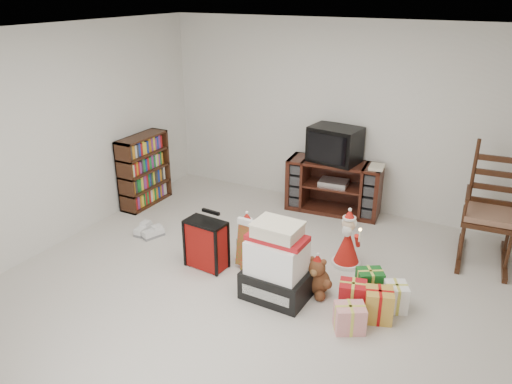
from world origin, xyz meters
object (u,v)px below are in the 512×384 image
(teddy_bear, at_px, (317,278))
(gift_cluster, at_px, (366,300))
(gift_pile, at_px, (277,266))
(red_suitcase, at_px, (206,244))
(crt_television, at_px, (335,144))
(rocking_chair, at_px, (489,220))
(tv_stand, at_px, (334,187))
(bookshelf, at_px, (144,172))
(santa_figurine, at_px, (347,244))
(mrs_claus_figurine, at_px, (247,242))
(sneaker_pair, at_px, (148,232))

(teddy_bear, distance_m, gift_cluster, 0.53)
(gift_pile, relative_size, teddy_bear, 2.01)
(red_suitcase, bearing_deg, gift_pile, -5.08)
(teddy_bear, height_order, crt_television, crt_television)
(rocking_chair, bearing_deg, tv_stand, 164.77)
(tv_stand, xyz_separation_m, bookshelf, (-2.42, -1.00, 0.12))
(red_suitcase, bearing_deg, santa_figurine, 34.05)
(red_suitcase, bearing_deg, gift_cluster, 5.13)
(mrs_claus_figurine, xyz_separation_m, sneaker_pair, (-1.37, -0.06, -0.18))
(teddy_bear, distance_m, crt_television, 2.17)
(gift_pile, bearing_deg, tv_stand, 97.34)
(teddy_bear, bearing_deg, gift_cluster, -7.60)
(bookshelf, distance_m, crt_television, 2.64)
(rocking_chair, bearing_deg, teddy_bear, -136.04)
(red_suitcase, relative_size, sneaker_pair, 1.89)
(gift_cluster, bearing_deg, tv_stand, 117.85)
(gift_pile, distance_m, sneaker_pair, 2.04)
(teddy_bear, xyz_separation_m, crt_television, (-0.57, 1.95, 0.77))
(santa_figurine, relative_size, gift_cluster, 0.85)
(santa_figurine, bearing_deg, sneaker_pair, -168.59)
(bookshelf, relative_size, sneaker_pair, 2.89)
(gift_pile, relative_size, santa_figurine, 1.18)
(santa_figurine, height_order, gift_cluster, santa_figurine)
(gift_cluster, bearing_deg, crt_television, 118.29)
(red_suitcase, height_order, sneaker_pair, red_suitcase)
(mrs_claus_figurine, xyz_separation_m, gift_cluster, (1.46, -0.31, -0.11))
(santa_figurine, bearing_deg, tv_stand, 116.12)
(tv_stand, bearing_deg, gift_pile, -90.44)
(tv_stand, distance_m, sneaker_pair, 2.51)
(teddy_bear, relative_size, santa_figurine, 0.59)
(sneaker_pair, bearing_deg, santa_figurine, 17.34)
(teddy_bear, height_order, santa_figurine, santa_figurine)
(red_suitcase, relative_size, teddy_bear, 1.65)
(mrs_claus_figurine, bearing_deg, rocking_chair, 29.48)
(red_suitcase, height_order, teddy_bear, red_suitcase)
(crt_television, bearing_deg, gift_cluster, -54.05)
(red_suitcase, height_order, gift_cluster, red_suitcase)
(red_suitcase, xyz_separation_m, santa_figurine, (1.33, 0.77, -0.02))
(tv_stand, height_order, mrs_claus_figurine, tv_stand)
(santa_figurine, bearing_deg, bookshelf, 174.71)
(red_suitcase, height_order, mrs_claus_figurine, red_suitcase)
(bookshelf, relative_size, santa_figurine, 1.48)
(mrs_claus_figurine, bearing_deg, gift_pile, -39.07)
(sneaker_pair, relative_size, gift_cluster, 0.44)
(rocking_chair, distance_m, gift_pile, 2.51)
(teddy_bear, relative_size, mrs_claus_figurine, 0.67)
(gift_cluster, bearing_deg, santa_figurine, 120.73)
(red_suitcase, distance_m, gift_cluster, 1.78)
(bookshelf, bearing_deg, gift_cluster, -16.30)
(sneaker_pair, bearing_deg, tv_stand, 50.87)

